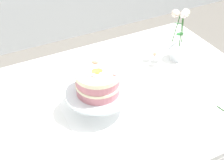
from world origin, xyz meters
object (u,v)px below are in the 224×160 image
cake_stand (98,95)px  flower_vase (179,42)px  dining_table (123,112)px  layer_cake (98,82)px

cake_stand → flower_vase: size_ratio=0.95×
flower_vase → cake_stand: bearing=-162.7°
cake_stand → dining_table: bearing=6.2°
cake_stand → layer_cake: size_ratio=1.45×
layer_cake → flower_vase: 0.59m
flower_vase → dining_table: bearing=-159.4°
layer_cake → dining_table: bearing=6.2°
dining_table → layer_cake: bearing=-173.8°
layer_cake → cake_stand: bearing=11.9°
dining_table → layer_cake: 0.28m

